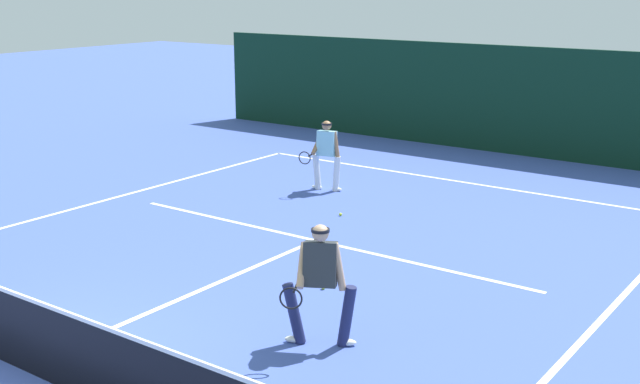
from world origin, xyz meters
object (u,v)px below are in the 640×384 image
(tennis_ball, at_px, (323,287))
(player_far, at_px, (326,152))
(player_near, at_px, (320,280))
(tennis_ball_extra, at_px, (341,214))

(tennis_ball, bearing_deg, player_far, 124.96)
(player_near, distance_m, player_far, 8.05)
(player_far, relative_size, tennis_ball, 24.41)
(player_near, bearing_deg, tennis_ball, -84.12)
(player_far, distance_m, tennis_ball, 6.17)
(tennis_ball, relative_size, tennis_ball_extra, 1.00)
(player_far, xyz_separation_m, tennis_ball_extra, (1.44, -1.53, -0.85))
(player_far, height_order, tennis_ball_extra, player_far)
(player_near, bearing_deg, player_far, -83.57)
(player_near, distance_m, tennis_ball_extra, 6.04)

